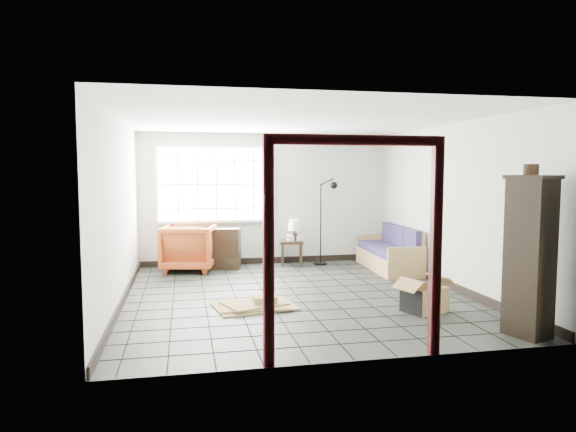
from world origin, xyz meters
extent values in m
plane|color=black|center=(0.00, 0.00, 0.00)|extent=(5.50, 5.50, 0.00)
cube|color=#B0B7AF|center=(0.00, 2.75, 1.30)|extent=(5.00, 0.02, 2.60)
cube|color=#B0B7AF|center=(0.00, -2.75, 1.30)|extent=(5.00, 0.02, 2.60)
cube|color=#B0B7AF|center=(-2.50, 0.00, 1.30)|extent=(0.02, 5.50, 2.60)
cube|color=#B0B7AF|center=(2.50, 0.00, 1.30)|extent=(0.02, 5.50, 2.60)
cube|color=white|center=(0.00, 0.00, 2.60)|extent=(5.00, 5.50, 0.02)
cube|color=black|center=(0.00, 2.73, 0.06)|extent=(4.95, 0.03, 0.12)
cube|color=black|center=(-2.48, 0.00, 0.06)|extent=(0.03, 5.45, 0.12)
cube|color=black|center=(2.48, 0.00, 0.06)|extent=(0.03, 5.45, 0.12)
cube|color=silver|center=(-1.00, 2.71, 1.60)|extent=(2.32, 0.06, 1.52)
cube|color=white|center=(-1.00, 2.67, 1.60)|extent=(2.20, 0.02, 1.40)
cube|color=#370C0E|center=(-0.85, -2.70, 1.05)|extent=(0.10, 0.08, 2.10)
cube|color=#370C0E|center=(0.85, -2.70, 1.05)|extent=(0.10, 0.08, 2.10)
cube|color=#370C0E|center=(0.00, -2.70, 2.15)|extent=(1.80, 0.08, 0.10)
cube|color=#986E44|center=(2.15, 1.62, 0.16)|extent=(0.76, 1.77, 0.31)
cube|color=#986E44|center=(2.12, 0.73, 0.28)|extent=(0.70, 0.08, 0.56)
cube|color=#986E44|center=(2.18, 2.52, 0.28)|extent=(0.70, 0.08, 0.56)
cube|color=#986E44|center=(2.46, 1.61, 0.48)|extent=(0.14, 1.74, 0.61)
cube|color=#231A43|center=(2.11, 1.05, 0.38)|extent=(0.65, 0.58, 0.14)
cube|color=#231A43|center=(2.36, 1.04, 0.59)|extent=(0.14, 0.56, 0.45)
cube|color=#231A43|center=(2.13, 1.62, 0.38)|extent=(0.65, 0.58, 0.14)
cube|color=#231A43|center=(2.39, 1.61, 0.59)|extent=(0.14, 0.56, 0.45)
cube|color=#231A43|center=(2.15, 2.20, 0.38)|extent=(0.65, 0.58, 0.14)
cube|color=#231A43|center=(2.41, 2.19, 0.59)|extent=(0.14, 0.56, 0.45)
imported|color=#9D3316|center=(-1.55, 2.25, 0.47)|extent=(1.08, 1.03, 0.95)
cube|color=black|center=(0.44, 2.40, 0.47)|extent=(0.53, 0.53, 0.05)
cube|color=black|center=(0.23, 2.26, 0.22)|extent=(0.05, 0.05, 0.45)
cube|color=black|center=(0.59, 2.19, 0.22)|extent=(0.05, 0.05, 0.45)
cube|color=black|center=(0.30, 2.61, 0.22)|extent=(0.05, 0.05, 0.45)
cube|color=black|center=(0.65, 2.54, 0.22)|extent=(0.05, 0.05, 0.45)
cylinder|color=black|center=(0.49, 2.34, 0.57)|extent=(0.13, 0.13, 0.15)
cylinder|color=black|center=(0.49, 2.34, 0.69)|extent=(0.03, 0.03, 0.11)
cone|color=#EEE4C3|center=(0.49, 2.34, 0.81)|extent=(0.33, 0.33, 0.21)
cube|color=silver|center=(0.50, 2.42, 0.55)|extent=(0.31, 0.24, 0.11)
cylinder|color=black|center=(0.35, 2.42, 0.55)|extent=(0.02, 0.07, 0.07)
cylinder|color=black|center=(1.03, 2.40, 0.02)|extent=(0.31, 0.31, 0.03)
cylinder|color=black|center=(1.03, 2.40, 0.81)|extent=(0.03, 0.03, 1.59)
cylinder|color=black|center=(1.14, 2.33, 1.65)|extent=(0.27, 0.07, 0.14)
sphere|color=black|center=(1.26, 2.26, 1.58)|extent=(0.17, 0.17, 0.14)
cube|color=black|center=(-1.08, 2.40, 0.39)|extent=(1.05, 0.60, 0.77)
cube|color=black|center=(-1.08, 2.40, 0.40)|extent=(0.98, 0.53, 0.03)
cube|color=black|center=(2.15, -2.40, 0.90)|extent=(0.46, 0.53, 1.79)
cube|color=black|center=(2.15, -2.40, 1.79)|extent=(0.51, 0.58, 0.04)
cylinder|color=black|center=(2.13, -2.39, 1.87)|extent=(0.19, 0.19, 0.12)
cube|color=olive|center=(1.48, -1.23, 0.01)|extent=(0.60, 0.54, 0.02)
cube|color=black|center=(1.25, -1.32, 0.17)|extent=(0.16, 0.38, 0.34)
cube|color=olive|center=(1.71, -1.14, 0.17)|extent=(0.16, 0.38, 0.34)
cube|color=olive|center=(1.55, -1.41, 0.17)|extent=(0.47, 0.19, 0.34)
cube|color=olive|center=(1.41, -1.04, 0.17)|extent=(0.47, 0.19, 0.34)
cube|color=olive|center=(1.18, -1.34, 0.40)|extent=(0.32, 0.44, 0.14)
cube|color=olive|center=(1.77, -1.12, 0.40)|extent=(0.32, 0.44, 0.14)
cube|color=olive|center=(-0.70, -0.57, 0.01)|extent=(1.18, 0.93, 0.02)
cube|color=olive|center=(-0.70, -0.57, 0.03)|extent=(0.94, 0.70, 0.02)
cube|color=olive|center=(-0.70, -0.57, 0.06)|extent=(0.94, 0.81, 0.02)
cube|color=olive|center=(-0.56, -0.59, 0.11)|extent=(0.32, 0.26, 0.09)
camera|label=1|loc=(-1.62, -7.40, 1.85)|focal=32.00mm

